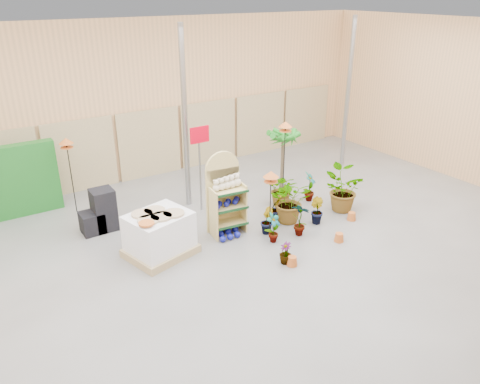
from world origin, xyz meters
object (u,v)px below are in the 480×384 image
at_px(bird_table_front, 271,176).
at_px(potted_plant_2, 290,201).
at_px(display_shelf, 225,196).
at_px(pallet_stack, 160,235).

xyz_separation_m(bird_table_front, potted_plant_2, (0.89, 0.39, -0.95)).
height_order(bird_table_front, potted_plant_2, bird_table_front).
bearing_deg(display_shelf, potted_plant_2, -8.89).
relative_size(pallet_stack, bird_table_front, 0.96).
distance_m(bird_table_front, potted_plant_2, 1.36).
relative_size(display_shelf, pallet_stack, 1.23).
height_order(pallet_stack, bird_table_front, bird_table_front).
xyz_separation_m(pallet_stack, potted_plant_2, (3.26, -0.28, 0.07)).
distance_m(display_shelf, bird_table_front, 1.23).
height_order(display_shelf, bird_table_front, display_shelf).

